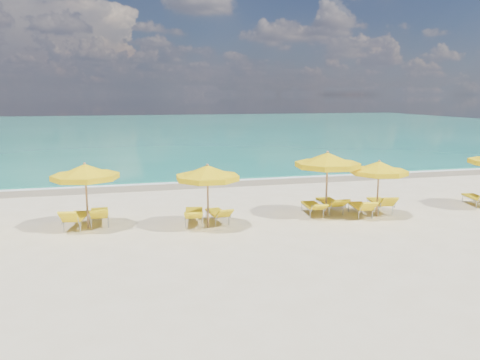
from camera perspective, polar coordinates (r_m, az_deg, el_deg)
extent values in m
plane|color=beige|center=(16.80, 1.27, -4.92)|extent=(120.00, 120.00, 0.00)
cube|color=#167F69|center=(63.91, -10.43, 6.21)|extent=(120.00, 80.00, 0.30)
cube|color=tan|center=(23.83, -3.51, -0.37)|extent=(120.00, 2.60, 0.01)
cube|color=white|center=(24.61, -3.86, -0.03)|extent=(120.00, 1.20, 0.03)
cube|color=white|center=(32.95, -17.04, 2.17)|extent=(14.00, 0.36, 0.05)
cube|color=white|center=(41.73, 3.01, 4.25)|extent=(18.00, 0.30, 0.05)
cylinder|color=#AC8056|center=(16.35, -18.19, -2.00)|extent=(0.07, 0.07, 2.15)
cone|color=yellow|center=(16.19, -18.37, 1.11)|extent=(2.45, 2.45, 0.43)
cylinder|color=yellow|center=(16.22, -18.33, 0.38)|extent=(2.47, 2.47, 0.17)
sphere|color=#AC8056|center=(16.16, -18.41, 1.88)|extent=(0.10, 0.10, 0.10)
cylinder|color=#AC8056|center=(15.65, -3.94, -2.13)|extent=(0.07, 0.07, 2.09)
cone|color=yellow|center=(15.49, -3.98, 1.05)|extent=(2.75, 2.75, 0.42)
cylinder|color=yellow|center=(15.52, -3.97, 0.30)|extent=(2.78, 2.78, 0.17)
sphere|color=#AC8056|center=(15.45, -3.99, 1.83)|extent=(0.09, 0.09, 0.09)
cylinder|color=#AC8056|center=(17.49, 10.52, -0.59)|extent=(0.07, 0.07, 2.31)
cone|color=yellow|center=(17.34, 10.63, 2.56)|extent=(2.93, 2.93, 0.46)
cylinder|color=yellow|center=(17.37, 10.60, 1.82)|extent=(2.96, 2.96, 0.19)
sphere|color=#AC8056|center=(17.31, 10.65, 3.34)|extent=(0.10, 0.10, 0.10)
cylinder|color=#AC8056|center=(17.86, 16.45, -1.11)|extent=(0.06, 0.06, 2.01)
cone|color=yellow|center=(17.72, 16.59, 1.57)|extent=(2.37, 2.37, 0.40)
cylinder|color=yellow|center=(17.75, 16.56, 0.94)|extent=(2.40, 2.40, 0.16)
sphere|color=#AC8056|center=(17.69, 16.63, 2.23)|extent=(0.09, 0.09, 0.09)
cube|color=yellow|center=(16.83, -19.24, -4.19)|extent=(0.81, 1.36, 0.08)
cube|color=yellow|center=(15.98, -20.12, -4.24)|extent=(0.66, 0.60, 0.46)
cube|color=yellow|center=(17.03, -16.77, -3.85)|extent=(0.63, 1.33, 0.08)
cube|color=yellow|center=(16.10, -16.80, -4.02)|extent=(0.61, 0.58, 0.41)
cube|color=yellow|center=(16.39, -5.63, -3.96)|extent=(0.81, 1.42, 0.08)
cube|color=yellow|center=(15.44, -5.68, -4.30)|extent=(0.69, 0.69, 0.36)
cube|color=yellow|center=(16.55, -2.84, -3.97)|extent=(0.66, 1.22, 0.07)
cube|color=yellow|center=(15.77, -1.91, -4.09)|extent=(0.58, 0.55, 0.37)
cube|color=yellow|center=(17.77, 8.78, -3.05)|extent=(0.65, 1.24, 0.07)
cube|color=yellow|center=(16.95, 9.65, -3.28)|extent=(0.58, 0.59, 0.31)
cube|color=yellow|center=(18.27, 10.82, -2.62)|extent=(0.64, 1.35, 0.08)
cube|color=yellow|center=(17.40, 12.04, -2.76)|extent=(0.61, 0.60, 0.39)
cube|color=yellow|center=(17.99, 14.41, -3.07)|extent=(0.72, 1.28, 0.07)
cube|color=yellow|center=(17.19, 15.37, -3.12)|extent=(0.61, 0.57, 0.41)
cube|color=yellow|center=(18.81, 16.63, -2.54)|extent=(0.78, 1.36, 0.08)
cube|color=yellow|center=(17.98, 17.64, -2.55)|extent=(0.65, 0.61, 0.44)
cube|color=yellow|center=(21.30, 26.70, -1.85)|extent=(0.73, 1.23, 0.07)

